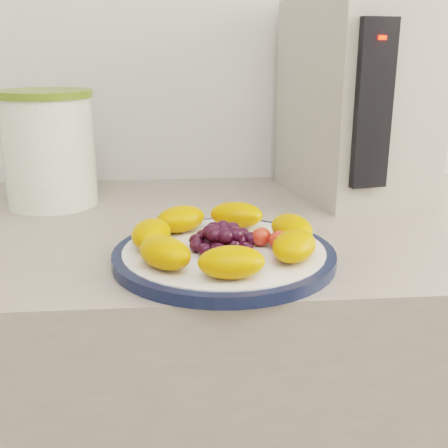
{
  "coord_description": "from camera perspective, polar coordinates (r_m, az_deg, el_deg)",
  "views": [
    {
      "loc": [
        -0.15,
        0.36,
        1.16
      ],
      "look_at": [
        -0.1,
        1.03,
        0.95
      ],
      "focal_mm": 45.0,
      "sensor_mm": 36.0,
      "label": 1
    }
  ],
  "objects": [
    {
      "name": "appliance_led",
      "position": [
        0.89,
        15.77,
        17.76
      ],
      "size": [
        0.01,
        0.01,
        0.01
      ],
      "primitive_type": "cube",
      "rotation": [
        0.0,
        0.0,
        0.19
      ],
      "color": "#FF0C05",
      "rests_on": "appliance_panel"
    },
    {
      "name": "canister_lid",
      "position": [
        0.99,
        -17.85,
        12.49
      ],
      "size": [
        0.21,
        0.21,
        0.01
      ],
      "primitive_type": "cylinder",
      "rotation": [
        0.0,
        0.0,
        0.38
      ],
      "color": "#5B7823",
      "rests_on": "canister"
    },
    {
      "name": "appliance_panel",
      "position": [
        0.9,
        14.89,
        11.58
      ],
      "size": [
        0.06,
        0.03,
        0.26
      ],
      "primitive_type": "cube",
      "rotation": [
        0.0,
        0.0,
        0.19
      ],
      "color": "black",
      "rests_on": "appliance_body"
    },
    {
      "name": "fruit_plate",
      "position": [
        0.71,
        0.14,
        -1.24
      ],
      "size": [
        0.24,
        0.24,
        0.04
      ],
      "color": "orange",
      "rests_on": "plate_face"
    },
    {
      "name": "appliance_body",
      "position": [
        1.05,
        13.24,
        12.19
      ],
      "size": [
        0.25,
        0.31,
        0.34
      ],
      "primitive_type": "cube",
      "rotation": [
        0.0,
        0.0,
        0.19
      ],
      "color": "#ADA797",
      "rests_on": "counter"
    },
    {
      "name": "canister",
      "position": [
        1.0,
        -17.33,
        6.97
      ],
      "size": [
        0.2,
        0.2,
        0.18
      ],
      "primitive_type": "cylinder",
      "rotation": [
        0.0,
        0.0,
        0.38
      ],
      "color": "#3F7515",
      "rests_on": "counter"
    },
    {
      "name": "plate_rim",
      "position": [
        0.72,
        0.0,
        -3.24
      ],
      "size": [
        0.28,
        0.28,
        0.01
      ],
      "primitive_type": "cylinder",
      "color": "#101834",
      "rests_on": "counter"
    },
    {
      "name": "plate_face",
      "position": [
        0.72,
        0.0,
        -3.17
      ],
      "size": [
        0.26,
        0.26,
        0.02
      ],
      "primitive_type": "cylinder",
      "color": "white",
      "rests_on": "counter"
    }
  ]
}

